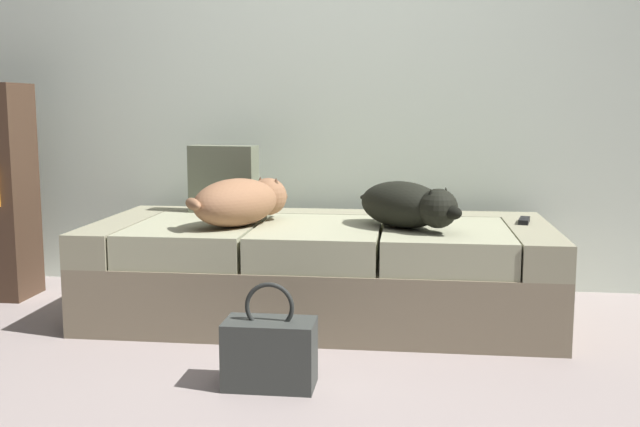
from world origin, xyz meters
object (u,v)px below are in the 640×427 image
(handbag, at_px, (270,352))
(dog_tan, at_px, (242,201))
(tv_remote, at_px, (524,221))
(throw_pillow, at_px, (223,179))
(dog_dark, at_px, (408,205))
(couch, at_px, (321,270))

(handbag, bearing_deg, dog_tan, 109.28)
(dog_tan, xyz_separation_m, handbag, (0.28, -0.79, -0.43))
(tv_remote, bearing_deg, throw_pillow, -174.55)
(dog_dark, height_order, throw_pillow, throw_pillow)
(couch, bearing_deg, throw_pillow, 152.59)
(throw_pillow, bearing_deg, couch, -27.41)
(couch, distance_m, handbag, 0.92)
(couch, relative_size, tv_remote, 14.04)
(couch, xyz_separation_m, dog_dark, (0.40, -0.12, 0.33))
(handbag, bearing_deg, tv_remote, 45.21)
(dog_tan, xyz_separation_m, throw_pillow, (-0.18, 0.39, 0.06))
(tv_remote, height_order, handbag, tv_remote)
(tv_remote, distance_m, throw_pillow, 1.49)
(throw_pillow, xyz_separation_m, handbag, (0.46, -1.19, -0.49))
(dog_dark, bearing_deg, couch, 163.64)
(tv_remote, height_order, throw_pillow, throw_pillow)
(handbag, bearing_deg, throw_pillow, 111.25)
(couch, height_order, dog_tan, dog_tan)
(couch, xyz_separation_m, throw_pillow, (-0.53, 0.28, 0.40))
(dog_dark, xyz_separation_m, tv_remote, (0.54, 0.22, -0.09))
(dog_dark, xyz_separation_m, handbag, (-0.47, -0.79, -0.43))
(couch, relative_size, dog_dark, 4.06)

